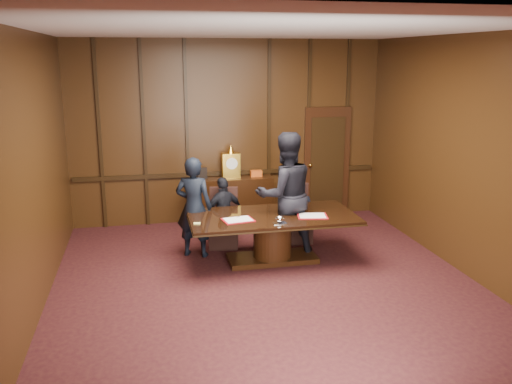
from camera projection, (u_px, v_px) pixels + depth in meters
room at (273, 167)px, 7.27m from camera, size 7.00×7.04×3.50m
sideboard at (231, 199)px, 10.52m from camera, size 1.60×0.45×1.54m
conference_table at (272, 230)px, 8.53m from camera, size 2.62×1.32×0.76m
folder_left at (238, 220)px, 8.19m from camera, size 0.51×0.40×0.02m
folder_right at (312, 216)px, 8.40m from camera, size 0.51×0.41×0.02m
inkstand at (280, 220)px, 8.03m from camera, size 0.20×0.14×0.12m
notepad at (197, 223)px, 8.02m from camera, size 0.11×0.08×0.01m
chair_left at (224, 229)px, 9.28m from camera, size 0.56×0.56×0.99m
chair_right at (296, 224)px, 9.54m from camera, size 0.51×0.51×0.99m
signatory_left at (224, 213)px, 9.13m from camera, size 0.77×0.52×1.22m
signatory_right at (298, 210)px, 9.40m from camera, size 0.63×0.48×1.15m
witness_left at (194, 207)px, 8.70m from camera, size 0.70×0.59×1.64m
witness_right at (285, 195)px, 8.68m from camera, size 1.06×0.87×2.03m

